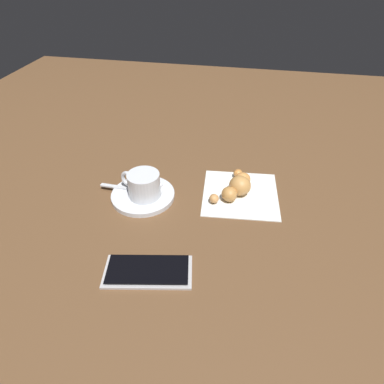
# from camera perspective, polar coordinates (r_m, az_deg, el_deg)

# --- Properties ---
(ground_plane) EXTENTS (1.80, 1.80, 0.00)m
(ground_plane) POSITION_cam_1_polar(r_m,az_deg,el_deg) (0.74, 1.47, -0.43)
(ground_plane) COLOR brown
(saucer) EXTENTS (0.14, 0.14, 0.01)m
(saucer) POSITION_cam_1_polar(r_m,az_deg,el_deg) (0.74, -8.24, -0.55)
(saucer) COLOR silver
(saucer) RESTS_ON ground
(espresso_cup) EXTENTS (0.09, 0.07, 0.05)m
(espresso_cup) POSITION_cam_1_polar(r_m,az_deg,el_deg) (0.71, -8.19, 1.20)
(espresso_cup) COLOR silver
(espresso_cup) RESTS_ON saucer
(teaspoon) EXTENTS (0.14, 0.02, 0.01)m
(teaspoon) POSITION_cam_1_polar(r_m,az_deg,el_deg) (0.74, -8.58, 0.31)
(teaspoon) COLOR silver
(teaspoon) RESTS_ON saucer
(sugar_packet) EXTENTS (0.07, 0.03, 0.01)m
(sugar_packet) POSITION_cam_1_polar(r_m,az_deg,el_deg) (0.75, -7.62, 1.12)
(sugar_packet) COLOR white
(sugar_packet) RESTS_ON saucer
(napkin) EXTENTS (0.18, 0.18, 0.00)m
(napkin) POSITION_cam_1_polar(r_m,az_deg,el_deg) (0.75, 8.14, -0.27)
(napkin) COLOR white
(napkin) RESTS_ON ground
(croissant) EXTENTS (0.09, 0.13, 0.04)m
(croissant) POSITION_cam_1_polar(r_m,az_deg,el_deg) (0.74, 7.62, 1.02)
(croissant) COLOR tan
(croissant) RESTS_ON napkin
(cell_phone) EXTENTS (0.16, 0.10, 0.01)m
(cell_phone) POSITION_cam_1_polar(r_m,az_deg,el_deg) (0.59, -7.44, -13.01)
(cell_phone) COLOR #B8B5B7
(cell_phone) RESTS_ON ground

